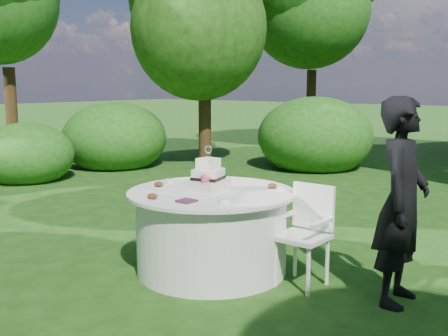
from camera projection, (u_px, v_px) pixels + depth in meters
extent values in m
plane|color=#1A390F|center=(212.00, 270.00, 4.98)|extent=(80.00, 80.00, 0.00)
cube|color=#4D2142|center=(186.00, 201.00, 4.40)|extent=(0.14, 0.14, 0.02)
ellipsoid|color=white|center=(157.00, 193.00, 4.73)|extent=(0.48, 0.07, 0.01)
imported|color=black|center=(402.00, 202.00, 4.13)|extent=(0.45, 0.64, 1.66)
cylinder|color=silver|center=(212.00, 232.00, 4.92)|extent=(1.40, 1.40, 0.74)
cylinder|color=silver|center=(211.00, 192.00, 4.86)|extent=(1.56, 1.56, 0.03)
cube|color=silver|center=(208.00, 185.00, 4.88)|extent=(0.33, 0.33, 0.10)
cube|color=silver|center=(208.00, 174.00, 4.86)|extent=(0.30, 0.30, 0.10)
cube|color=silver|center=(208.00, 164.00, 4.85)|extent=(0.17, 0.17, 0.10)
cube|color=black|center=(208.00, 178.00, 4.87)|extent=(0.31, 0.31, 0.03)
sphere|color=#D73F6E|center=(205.00, 179.00, 4.72)|extent=(0.08, 0.08, 0.08)
cylinder|color=silver|center=(208.00, 156.00, 4.83)|extent=(0.01, 0.01, 0.05)
torus|color=white|center=(208.00, 149.00, 4.83)|extent=(0.08, 0.02, 0.08)
cube|color=silver|center=(302.00, 237.00, 4.53)|extent=(0.41, 0.41, 0.04)
cube|color=white|center=(313.00, 206.00, 4.63)|extent=(0.40, 0.04, 0.40)
cylinder|color=white|center=(275.00, 263.00, 4.55)|extent=(0.03, 0.03, 0.42)
cylinder|color=silver|center=(308.00, 272.00, 4.34)|extent=(0.03, 0.03, 0.42)
cylinder|color=white|center=(295.00, 254.00, 4.80)|extent=(0.03, 0.03, 0.42)
cylinder|color=white|center=(327.00, 262.00, 4.59)|extent=(0.03, 0.03, 0.42)
cube|color=white|center=(284.00, 216.00, 4.63)|extent=(0.04, 0.36, 0.03)
cube|color=white|center=(322.00, 223.00, 4.39)|extent=(0.04, 0.36, 0.03)
cylinder|color=white|center=(170.00, 181.00, 5.22)|extent=(0.10, 0.10, 0.04)
cylinder|color=white|center=(282.00, 188.00, 4.88)|extent=(0.10, 0.10, 0.04)
cylinder|color=white|center=(214.00, 178.00, 5.40)|extent=(0.10, 0.10, 0.04)
cylinder|color=white|center=(224.00, 201.00, 4.33)|extent=(0.10, 0.10, 0.04)
ellipsoid|color=#562D16|center=(159.00, 184.00, 5.05)|extent=(0.09, 0.09, 0.05)
ellipsoid|color=#562D16|center=(272.00, 186.00, 4.96)|extent=(0.09, 0.09, 0.05)
ellipsoid|color=#562D16|center=(152.00, 196.00, 4.51)|extent=(0.09, 0.09, 0.05)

